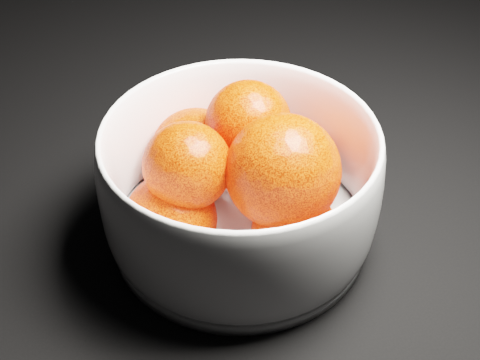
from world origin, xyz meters
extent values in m
cylinder|color=white|center=(-0.11, 0.25, 0.01)|extent=(0.23, 0.23, 0.01)
sphere|color=#FF310C|center=(-0.05, 0.27, 0.05)|extent=(0.08, 0.08, 0.08)
sphere|color=#FF310C|center=(-0.13, 0.31, 0.05)|extent=(0.09, 0.09, 0.09)
sphere|color=#FF310C|center=(-0.17, 0.23, 0.05)|extent=(0.08, 0.08, 0.08)
sphere|color=#FF310C|center=(-0.08, 0.19, 0.05)|extent=(0.07, 0.07, 0.07)
sphere|color=#FF310C|center=(-0.09, 0.29, 0.10)|extent=(0.08, 0.08, 0.08)
sphere|color=#FF310C|center=(-0.15, 0.24, 0.10)|extent=(0.07, 0.07, 0.07)
sphere|color=#FF310C|center=(-0.08, 0.21, 0.10)|extent=(0.09, 0.09, 0.09)
camera|label=1|loc=(-0.21, -0.18, 0.44)|focal=50.00mm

